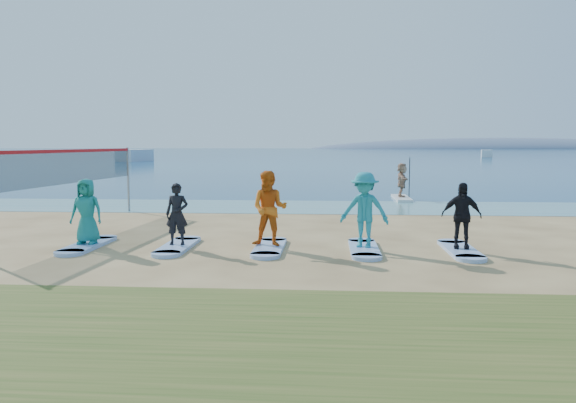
# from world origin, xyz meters

# --- Properties ---
(ground) EXTENTS (600.00, 600.00, 0.00)m
(ground) POSITION_xyz_m (0.00, 0.00, 0.00)
(ground) COLOR tan
(ground) RESTS_ON ground
(shallow_water) EXTENTS (600.00, 600.00, 0.00)m
(shallow_water) POSITION_xyz_m (0.00, 10.50, 0.01)
(shallow_water) COLOR teal
(shallow_water) RESTS_ON ground
(ocean) EXTENTS (600.00, 600.00, 0.00)m
(ocean) POSITION_xyz_m (0.00, 160.00, 0.01)
(ocean) COLOR navy
(ocean) RESTS_ON ground
(island_ridge) EXTENTS (220.00, 56.00, 18.00)m
(island_ridge) POSITION_xyz_m (95.00, 300.00, 0.00)
(island_ridge) COLOR slate
(island_ridge) RESTS_ON ground
(volleyball_net) EXTENTS (0.70, 9.07, 2.50)m
(volleyball_net) POSITION_xyz_m (-5.83, 4.05, 1.90)
(volleyball_net) COLOR gray
(volleyball_net) RESTS_ON ground
(paddleboard) EXTENTS (0.73, 3.01, 0.12)m
(paddleboard) POSITION_xyz_m (5.84, 14.04, 0.06)
(paddleboard) COLOR silver
(paddleboard) RESTS_ON ground
(paddleboarder) EXTENTS (0.57, 1.53, 1.62)m
(paddleboarder) POSITION_xyz_m (5.84, 14.04, 0.93)
(paddleboarder) COLOR tan
(paddleboarder) RESTS_ON paddleboard
(boat_offshore_a) EXTENTS (3.86, 7.32, 1.76)m
(boat_offshore_a) POSITION_xyz_m (-26.96, 70.59, 0.00)
(boat_offshore_a) COLOR silver
(boat_offshore_a) RESTS_ON ground
(boat_offshore_b) EXTENTS (3.17, 5.87, 1.45)m
(boat_offshore_b) POSITION_xyz_m (33.56, 100.55, 0.00)
(boat_offshore_b) COLOR silver
(boat_offshore_b) RESTS_ON ground
(surfboard_0) EXTENTS (0.70, 2.20, 0.09)m
(surfboard_0) POSITION_xyz_m (-3.86, 0.91, 0.04)
(surfboard_0) COLOR #90AFDF
(surfboard_0) RESTS_ON ground
(student_0) EXTENTS (0.82, 0.54, 1.67)m
(student_0) POSITION_xyz_m (-3.86, 0.91, 0.93)
(student_0) COLOR #1A7E76
(student_0) RESTS_ON surfboard_0
(surfboard_1) EXTENTS (0.70, 2.20, 0.09)m
(surfboard_1) POSITION_xyz_m (-1.50, 0.91, 0.04)
(surfboard_1) COLOR #90AFDF
(surfboard_1) RESTS_ON ground
(student_1) EXTENTS (0.57, 0.38, 1.57)m
(student_1) POSITION_xyz_m (-1.50, 0.91, 0.87)
(student_1) COLOR black
(student_1) RESTS_ON surfboard_1
(surfboard_2) EXTENTS (0.70, 2.20, 0.09)m
(surfboard_2) POSITION_xyz_m (0.86, 0.91, 0.04)
(surfboard_2) COLOR #90AFDF
(surfboard_2) RESTS_ON ground
(student_2) EXTENTS (1.00, 0.82, 1.89)m
(student_2) POSITION_xyz_m (0.86, 0.91, 1.03)
(student_2) COLOR #D36216
(student_2) RESTS_ON surfboard_2
(surfboard_3) EXTENTS (0.70, 2.20, 0.09)m
(surfboard_3) POSITION_xyz_m (3.22, 0.91, 0.04)
(surfboard_3) COLOR #90AFDF
(surfboard_3) RESTS_ON ground
(student_3) EXTENTS (1.34, 0.97, 1.87)m
(student_3) POSITION_xyz_m (3.22, 0.91, 1.02)
(student_3) COLOR teal
(student_3) RESTS_ON surfboard_3
(surfboard_4) EXTENTS (0.70, 2.20, 0.09)m
(surfboard_4) POSITION_xyz_m (5.57, 0.91, 0.04)
(surfboard_4) COLOR #90AFDF
(surfboard_4) RESTS_ON ground
(student_4) EXTENTS (1.00, 0.54, 1.62)m
(student_4) POSITION_xyz_m (5.57, 0.91, 0.90)
(student_4) COLOR black
(student_4) RESTS_ON surfboard_4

